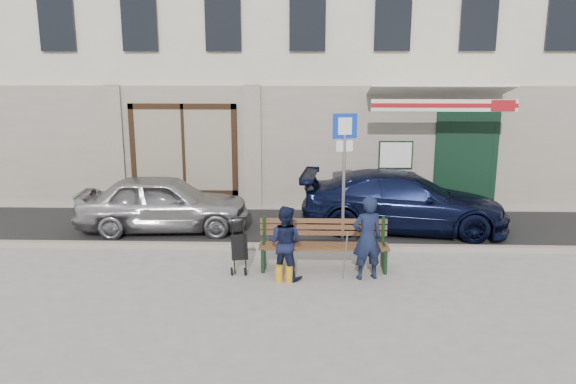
{
  "coord_description": "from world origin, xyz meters",
  "views": [
    {
      "loc": [
        -0.0,
        -9.52,
        3.76
      ],
      "look_at": [
        -0.37,
        1.6,
        1.2
      ],
      "focal_mm": 35.0,
      "sensor_mm": 36.0,
      "label": 1
    }
  ],
  "objects_px": {
    "car_silver": "(164,203)",
    "bench": "(321,245)",
    "car_navy": "(403,201)",
    "parking_sign": "(344,157)",
    "man": "(367,238)",
    "woman": "(285,242)",
    "stroller": "(239,248)"
  },
  "relations": [
    {
      "from": "car_silver",
      "to": "bench",
      "type": "distance_m",
      "value": 4.25
    },
    {
      "from": "car_navy",
      "to": "man",
      "type": "bearing_deg",
      "value": 166.11
    },
    {
      "from": "parking_sign",
      "to": "woman",
      "type": "height_order",
      "value": "parking_sign"
    },
    {
      "from": "man",
      "to": "woman",
      "type": "distance_m",
      "value": 1.45
    },
    {
      "from": "parking_sign",
      "to": "man",
      "type": "height_order",
      "value": "parking_sign"
    },
    {
      "from": "bench",
      "to": "parking_sign",
      "type": "bearing_deg",
      "value": 72.08
    },
    {
      "from": "car_navy",
      "to": "stroller",
      "type": "relative_size",
      "value": 4.64
    },
    {
      "from": "car_navy",
      "to": "woman",
      "type": "height_order",
      "value": "car_navy"
    },
    {
      "from": "car_navy",
      "to": "stroller",
      "type": "height_order",
      "value": "car_navy"
    },
    {
      "from": "bench",
      "to": "man",
      "type": "xyz_separation_m",
      "value": [
        0.8,
        -0.45,
        0.3
      ]
    },
    {
      "from": "parking_sign",
      "to": "woman",
      "type": "relative_size",
      "value": 2.08
    },
    {
      "from": "car_silver",
      "to": "man",
      "type": "height_order",
      "value": "man"
    },
    {
      "from": "man",
      "to": "parking_sign",
      "type": "bearing_deg",
      "value": -97.06
    },
    {
      "from": "car_navy",
      "to": "parking_sign",
      "type": "distance_m",
      "value": 2.16
    },
    {
      "from": "bench",
      "to": "man",
      "type": "distance_m",
      "value": 0.96
    },
    {
      "from": "car_navy",
      "to": "parking_sign",
      "type": "height_order",
      "value": "parking_sign"
    },
    {
      "from": "car_navy",
      "to": "woman",
      "type": "bearing_deg",
      "value": 146.52
    },
    {
      "from": "bench",
      "to": "woman",
      "type": "bearing_deg",
      "value": -143.96
    },
    {
      "from": "parking_sign",
      "to": "stroller",
      "type": "bearing_deg",
      "value": -152.87
    },
    {
      "from": "car_navy",
      "to": "man",
      "type": "relative_size",
      "value": 3.08
    },
    {
      "from": "woman",
      "to": "stroller",
      "type": "xyz_separation_m",
      "value": [
        -0.85,
        0.29,
        -0.22
      ]
    },
    {
      "from": "car_silver",
      "to": "bench",
      "type": "bearing_deg",
      "value": -127.64
    },
    {
      "from": "bench",
      "to": "man",
      "type": "height_order",
      "value": "man"
    },
    {
      "from": "man",
      "to": "woman",
      "type": "bearing_deg",
      "value": -14.65
    },
    {
      "from": "parking_sign",
      "to": "bench",
      "type": "bearing_deg",
      "value": -121.32
    },
    {
      "from": "car_silver",
      "to": "bench",
      "type": "relative_size",
      "value": 1.6
    },
    {
      "from": "stroller",
      "to": "car_silver",
      "type": "bearing_deg",
      "value": 114.26
    },
    {
      "from": "car_navy",
      "to": "woman",
      "type": "distance_m",
      "value": 4.02
    },
    {
      "from": "car_navy",
      "to": "stroller",
      "type": "bearing_deg",
      "value": 135.58
    },
    {
      "from": "car_silver",
      "to": "man",
      "type": "relative_size",
      "value": 2.54
    },
    {
      "from": "parking_sign",
      "to": "woman",
      "type": "xyz_separation_m",
      "value": [
        -1.15,
        -2.0,
        -1.2
      ]
    },
    {
      "from": "car_silver",
      "to": "woman",
      "type": "relative_size",
      "value": 2.88
    }
  ]
}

